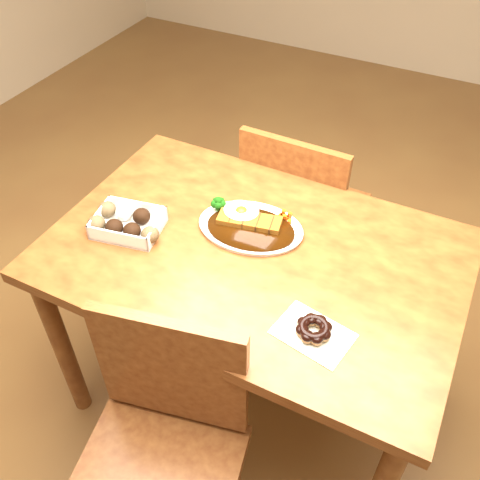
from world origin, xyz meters
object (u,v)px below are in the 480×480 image
at_px(chair_near, 161,451).
at_px(katsu_curry_plate, 249,224).
at_px(chair_far, 300,211).
at_px(pon_de_ring, 314,329).
at_px(table, 253,274).
at_px(donut_box, 126,223).

xyz_separation_m(chair_near, katsu_curry_plate, (-0.05, 0.62, 0.29)).
xyz_separation_m(chair_far, pon_de_ring, (0.31, -0.74, 0.29)).
xyz_separation_m(table, chair_far, (-0.05, 0.53, -0.17)).
bearing_deg(donut_box, chair_far, 61.77).
relative_size(chair_near, pon_de_ring, 4.15).
bearing_deg(pon_de_ring, chair_far, 112.80).
xyz_separation_m(katsu_curry_plate, donut_box, (-0.33, -0.17, 0.01)).
bearing_deg(chair_near, donut_box, 118.52).
bearing_deg(table, katsu_curry_plate, 124.03).
relative_size(katsu_curry_plate, donut_box, 1.45).
height_order(donut_box, pon_de_ring, donut_box).
distance_m(chair_far, donut_box, 0.77).
height_order(chair_far, katsu_curry_plate, chair_far).
bearing_deg(table, donut_box, -166.68).
bearing_deg(chair_near, chair_far, 80.48).
bearing_deg(pon_de_ring, chair_near, -129.13).
bearing_deg(donut_box, pon_de_ring, -9.97).
relative_size(katsu_curry_plate, pon_de_ring, 1.64).
distance_m(table, pon_de_ring, 0.35).
bearing_deg(donut_box, table, 13.32).
height_order(table, katsu_curry_plate, katsu_curry_plate).
distance_m(chair_far, chair_near, 1.07).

